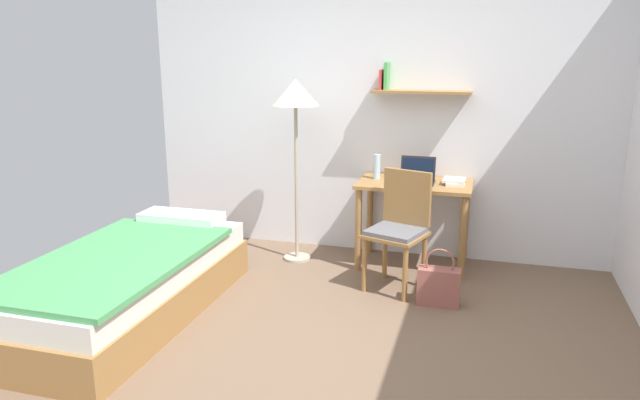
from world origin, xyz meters
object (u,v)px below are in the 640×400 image
object	(u,v)px
bed	(128,283)
book_stack	(454,181)
desk	(414,199)
standing_lamp	(296,102)
water_bottle	(377,167)
handbag	(439,285)
desk_chair	(399,225)
laptop	(417,176)

from	to	relation	value
bed	book_stack	distance (m)	2.70
desk	standing_lamp	bearing A→B (deg)	-172.40
bed	desk	size ratio (longest dim) A/B	2.15
standing_lamp	book_stack	world-z (taller)	standing_lamp
desk	water_bottle	distance (m)	0.42
bed	handbag	bearing A→B (deg)	20.30
water_bottle	handbag	world-z (taller)	water_bottle
desk_chair	handbag	world-z (taller)	desk_chair
water_bottle	handbag	xyz separation A→B (m)	(0.64, -0.82, -0.70)
desk	laptop	distance (m)	0.20
desk_chair	standing_lamp	distance (m)	1.37
laptop	water_bottle	size ratio (longest dim) A/B	1.40
bed	book_stack	size ratio (longest dim) A/B	8.80
desk_chair	book_stack	distance (m)	0.70
desk_chair	book_stack	size ratio (longest dim) A/B	3.97
standing_lamp	bed	bearing A→B (deg)	-119.16
desk_chair	desk	bearing A→B (deg)	84.81
bed	laptop	distance (m)	2.47
laptop	book_stack	size ratio (longest dim) A/B	1.28
desk_chair	water_bottle	bearing A→B (deg)	117.42
desk	book_stack	xyz separation A→B (m)	(0.33, 0.02, 0.17)
laptop	book_stack	bearing A→B (deg)	1.37
water_bottle	handbag	distance (m)	1.26
handbag	book_stack	bearing A→B (deg)	87.97
desk_chair	laptop	bearing A→B (deg)	83.24
water_bottle	desk_chair	bearing A→B (deg)	-62.58
desk	bed	bearing A→B (deg)	-139.29
book_stack	desk	bearing A→B (deg)	-177.21
standing_lamp	handbag	distance (m)	1.92
desk	laptop	xyz separation A→B (m)	(0.02, 0.01, 0.20)
water_bottle	book_stack	size ratio (longest dim) A/B	0.91
bed	water_bottle	distance (m)	2.26
book_stack	handbag	xyz separation A→B (m)	(-0.03, -0.79, -0.62)
handbag	water_bottle	bearing A→B (deg)	127.64
water_bottle	book_stack	distance (m)	0.67
desk	laptop	size ratio (longest dim) A/B	3.19
book_stack	laptop	bearing A→B (deg)	-178.63
desk	desk_chair	size ratio (longest dim) A/B	1.03
desk	standing_lamp	world-z (taller)	standing_lamp
desk_chair	handbag	bearing A→B (deg)	-37.26
desk_chair	water_bottle	size ratio (longest dim) A/B	4.34
desk	handbag	size ratio (longest dim) A/B	2.18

